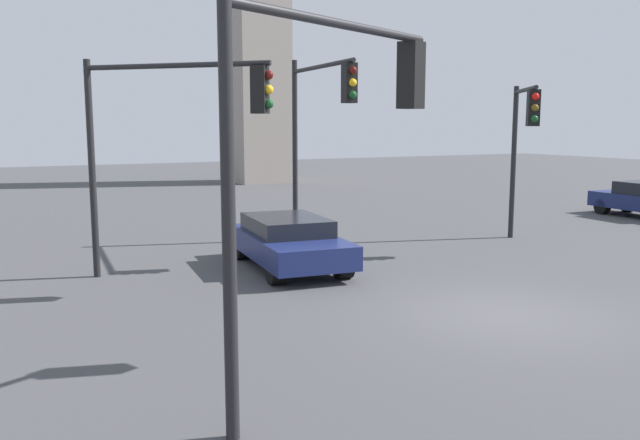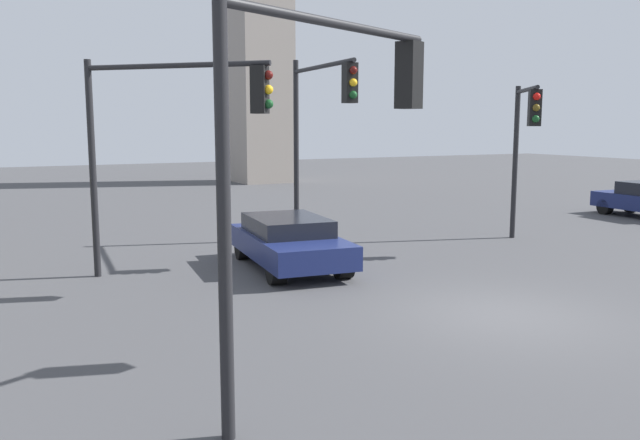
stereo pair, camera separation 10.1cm
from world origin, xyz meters
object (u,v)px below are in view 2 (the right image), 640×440
object	(u,v)px
traffic_light_1	(320,113)
traffic_light_3	(331,115)
traffic_light_2	(525,131)
car_3	(289,241)
traffic_light_0	(172,119)

from	to	relation	value
traffic_light_1	traffic_light_3	world-z (taller)	traffic_light_1
traffic_light_2	car_3	distance (m)	8.01
traffic_light_0	traffic_light_1	bearing A→B (deg)	66.66
traffic_light_2	car_3	world-z (taller)	traffic_light_2
traffic_light_3	traffic_light_2	bearing A→B (deg)	10.05
traffic_light_0	traffic_light_2	xyz separation A→B (m)	(10.46, -0.04, -0.29)
traffic_light_1	traffic_light_2	bearing A→B (deg)	74.92
traffic_light_1	traffic_light_2	size ratio (longest dim) A/B	1.16
traffic_light_3	traffic_light_1	bearing A→B (deg)	39.52
traffic_light_0	traffic_light_3	xyz separation A→B (m)	(0.27, -6.97, 0.01)
traffic_light_2	traffic_light_1	bearing A→B (deg)	-75.87
traffic_light_0	car_3	size ratio (longest dim) A/B	1.09
traffic_light_0	traffic_light_1	distance (m)	5.09
traffic_light_0	traffic_light_3	size ratio (longest dim) A/B	0.96
traffic_light_0	traffic_light_2	distance (m)	10.47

